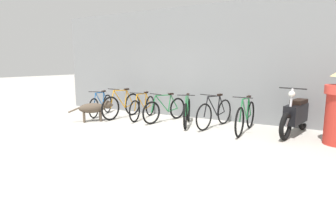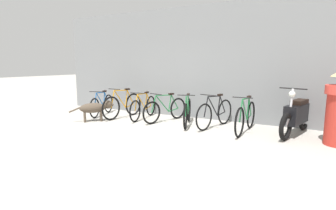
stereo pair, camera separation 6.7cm
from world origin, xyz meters
name	(u,v)px [view 1 (the left image)]	position (x,y,z in m)	size (l,w,h in m)	color
ground_plane	(125,138)	(0.00, 0.00, 0.00)	(60.00, 60.00, 0.00)	#ADA89E
shop_wall_back	(181,63)	(0.00, 2.96, 1.68)	(9.18, 0.20, 3.37)	slate
bicycle_0	(101,105)	(-2.33, 1.83, 0.34)	(0.56, 1.56, 0.81)	black
bicycle_1	(122,106)	(-1.48, 1.83, 0.38)	(0.46, 1.68, 0.93)	black
bicycle_2	(143,107)	(-0.82, 2.01, 0.34)	(0.46, 1.69, 0.83)	black
bicycle_3	(165,110)	(-0.04, 1.98, 0.34)	(0.60, 1.64, 0.84)	black
bicycle_4	(187,112)	(0.70, 1.87, 0.36)	(0.62, 1.57, 0.87)	black
bicycle_5	(215,113)	(1.46, 1.96, 0.37)	(0.53, 1.65, 0.90)	black
bicycle_6	(246,117)	(2.28, 1.80, 0.37)	(0.46, 1.73, 0.91)	black
motorcycle	(296,115)	(3.36, 2.12, 0.46)	(0.67, 1.84, 1.13)	black
stray_dog	(95,108)	(-1.84, 1.04, 0.40)	(0.91, 1.01, 0.60)	#4C3F33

